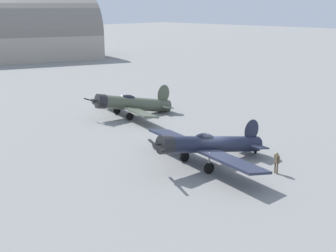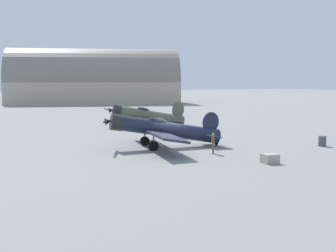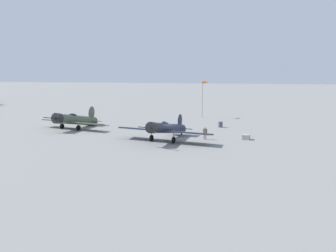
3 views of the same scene
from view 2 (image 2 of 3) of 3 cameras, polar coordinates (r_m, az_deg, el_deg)
ground_plane at (r=37.62m, az=-0.00°, el=-2.73°), size 400.00×400.00×0.00m
airplane_foreground at (r=37.28m, az=-0.78°, el=-0.41°), size 12.29×10.43×3.00m
airplane_mid_apron at (r=53.93m, az=-2.81°, el=1.29°), size 10.89×9.16×3.30m
ground_crew_mechanic at (r=34.40m, az=5.75°, el=-1.93°), size 0.56×0.40×1.60m
equipment_crate at (r=31.17m, az=12.80°, el=-4.06°), size 1.06×1.12×0.64m
fuel_drum at (r=40.46m, az=18.98°, el=-1.82°), size 0.69×0.69×0.87m
distant_hangar at (r=112.37m, az=-9.34°, el=5.18°), size 29.49×43.63×16.29m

